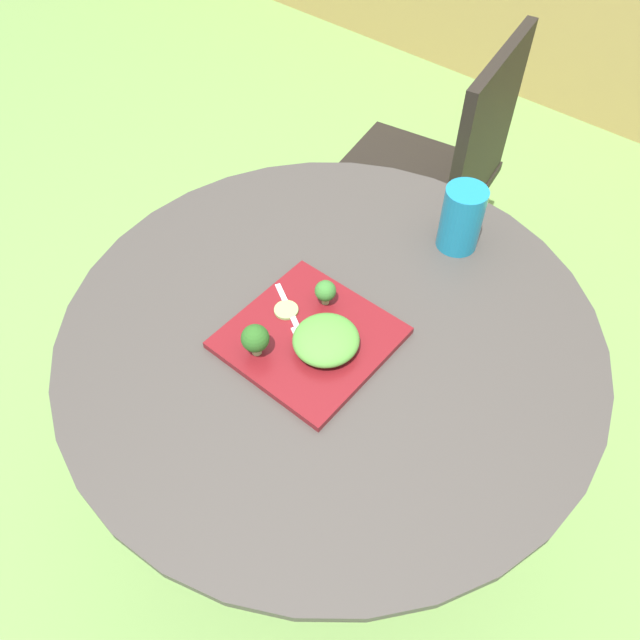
% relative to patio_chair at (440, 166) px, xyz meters
% --- Properties ---
extents(ground_plane, '(12.00, 12.00, 0.00)m').
position_rel_patio_chair_xyz_m(ground_plane, '(0.25, -0.81, -0.53)').
color(ground_plane, '#70994C').
extents(patio_table, '(0.99, 0.99, 0.76)m').
position_rel_patio_chair_xyz_m(patio_table, '(0.25, -0.81, -0.01)').
color(patio_table, '#423D38').
rests_on(patio_table, ground_plane).
extents(patio_chair, '(0.51, 0.51, 0.90)m').
position_rel_patio_chair_xyz_m(patio_chair, '(0.00, 0.00, 0.00)').
color(patio_chair, black).
rests_on(patio_chair, ground_plane).
extents(salad_plate, '(0.27, 0.27, 0.01)m').
position_rel_patio_chair_xyz_m(salad_plate, '(0.24, -0.86, 0.24)').
color(salad_plate, maroon).
rests_on(salad_plate, patio_table).
extents(drinking_glass, '(0.08, 0.08, 0.14)m').
position_rel_patio_chair_xyz_m(drinking_glass, '(0.31, -0.48, 0.29)').
color(drinking_glass, teal).
rests_on(drinking_glass, patio_table).
extents(fork, '(0.14, 0.09, 0.00)m').
position_rel_patio_chair_xyz_m(fork, '(0.20, -0.85, 0.25)').
color(fork, silver).
rests_on(fork, salad_plate).
extents(lettuce_mound, '(0.12, 0.12, 0.04)m').
position_rel_patio_chair_xyz_m(lettuce_mound, '(0.28, -0.86, 0.26)').
color(lettuce_mound, '#519338').
rests_on(lettuce_mound, salad_plate).
extents(broccoli_floret_0, '(0.05, 0.05, 0.06)m').
position_rel_patio_chair_xyz_m(broccoli_floret_0, '(0.20, -0.95, 0.28)').
color(broccoli_floret_0, '#99B770').
rests_on(broccoli_floret_0, salad_plate).
extents(broccoli_floret_1, '(0.04, 0.04, 0.05)m').
position_rel_patio_chair_xyz_m(broccoli_floret_1, '(0.21, -0.78, 0.27)').
color(broccoli_floret_1, '#99B770').
rests_on(broccoli_floret_1, salad_plate).
extents(cucumber_slice_0, '(0.04, 0.04, 0.01)m').
position_rel_patio_chair_xyz_m(cucumber_slice_0, '(0.17, -0.84, 0.25)').
color(cucumber_slice_0, '#8EB766').
rests_on(cucumber_slice_0, salad_plate).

